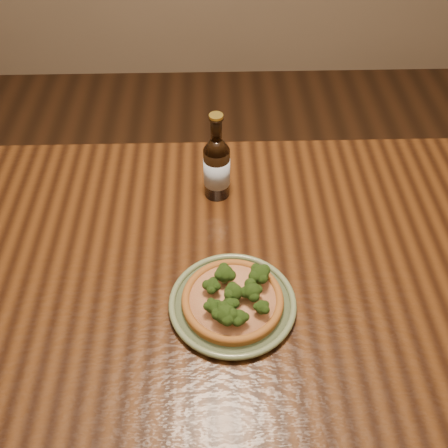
{
  "coord_description": "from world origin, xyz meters",
  "views": [
    {
      "loc": [
        0.07,
        -0.69,
        1.69
      ],
      "look_at": [
        0.09,
        0.15,
        0.82
      ],
      "focal_mm": 42.0,
      "sensor_mm": 36.0,
      "label": 1
    }
  ],
  "objects_px": {
    "table": "(186,285)",
    "beer_bottle": "(217,167)",
    "plate": "(233,304)",
    "pizza": "(233,299)"
  },
  "relations": [
    {
      "from": "pizza",
      "to": "beer_bottle",
      "type": "bearing_deg",
      "value": 94.47
    },
    {
      "from": "plate",
      "to": "pizza",
      "type": "relative_size",
      "value": 1.26
    },
    {
      "from": "table",
      "to": "plate",
      "type": "relative_size",
      "value": 5.82
    },
    {
      "from": "plate",
      "to": "beer_bottle",
      "type": "distance_m",
      "value": 0.37
    },
    {
      "from": "table",
      "to": "pizza",
      "type": "bearing_deg",
      "value": -50.55
    },
    {
      "from": "table",
      "to": "beer_bottle",
      "type": "xyz_separation_m",
      "value": [
        0.08,
        0.23,
        0.18
      ]
    },
    {
      "from": "table",
      "to": "beer_bottle",
      "type": "bearing_deg",
      "value": 70.48
    },
    {
      "from": "beer_bottle",
      "to": "pizza",
      "type": "bearing_deg",
      "value": -69.37
    },
    {
      "from": "plate",
      "to": "pizza",
      "type": "distance_m",
      "value": 0.02
    },
    {
      "from": "plate",
      "to": "beer_bottle",
      "type": "bearing_deg",
      "value": 94.26
    }
  ]
}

